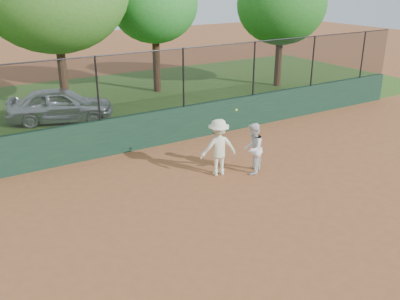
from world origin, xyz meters
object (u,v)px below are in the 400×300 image
player_main (218,147)px  tree_3 (154,5)px  player_second (253,149)px  tree_4 (282,4)px  parked_car (61,105)px

player_main → tree_3: bearing=73.0°
player_second → tree_4: bearing=-172.6°
parked_car → tree_4: 11.91m
player_second → tree_3: 11.16m
parked_car → player_main: size_ratio=2.00×
player_second → player_main: bearing=-64.4°
player_main → tree_3: tree_3 is taller
parked_car → player_second: (3.32, -7.92, 0.08)m
player_second → player_main: 1.00m
parked_car → tree_4: bearing=-67.2°
tree_3 → tree_4: (5.93, -2.21, -0.05)m
parked_car → player_second: player_second is taller
player_main → player_second: bearing=-26.4°
player_second → tree_3: size_ratio=0.25×
parked_car → tree_4: size_ratio=0.65×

